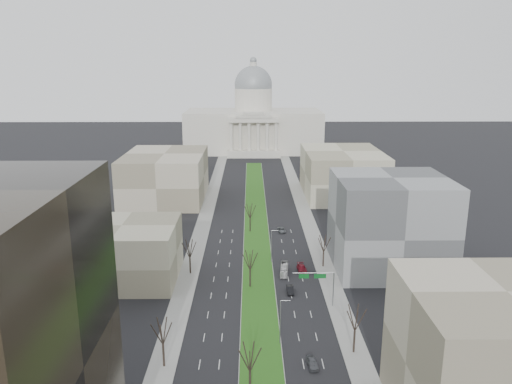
{
  "coord_description": "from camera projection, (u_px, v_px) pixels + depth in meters",
  "views": [
    {
      "loc": [
        -1.82,
        -29.61,
        52.19
      ],
      "look_at": [
        -0.19,
        114.52,
        14.47
      ],
      "focal_mm": 35.0,
      "sensor_mm": 36.0,
      "label": 1
    }
  ],
  "objects": [
    {
      "name": "sidewalk_left",
      "position": [
        192.0,
        263.0,
        133.57
      ],
      "size": [
        5.0,
        330.0,
        0.15
      ],
      "primitive_type": "cube",
      "color": "gray",
      "rests_on": "ground"
    },
    {
      "name": "car_grey_near",
      "position": [
        312.0,
        363.0,
        87.95
      ],
      "size": [
        2.11,
        4.35,
        1.43
      ],
      "primitive_type": "imported",
      "rotation": [
        0.0,
        0.0,
        0.1
      ],
      "color": "#484A4F",
      "rests_on": "ground"
    },
    {
      "name": "mast_arm_signs",
      "position": [
        321.0,
        281.0,
        108.22
      ],
      "size": [
        9.12,
        0.24,
        8.09
      ],
      "color": "gray",
      "rests_on": "ground"
    },
    {
      "name": "streetlamp_median_b",
      "position": [
        281.0,
        321.0,
        93.91
      ],
      "size": [
        1.9,
        0.2,
        9.16
      ],
      "color": "gray",
      "rests_on": "ground"
    },
    {
      "name": "tree_median_a",
      "position": [
        250.0,
        357.0,
        78.78
      ],
      "size": [
        5.4,
        5.4,
        9.72
      ],
      "color": "black",
      "rests_on": "ground"
    },
    {
      "name": "tree_median_b",
      "position": [
        250.0,
        260.0,
        117.48
      ],
      "size": [
        5.4,
        5.4,
        9.72
      ],
      "color": "black",
      "rests_on": "ground"
    },
    {
      "name": "streetlamp_median_c",
      "position": [
        272.0,
        246.0,
        132.6
      ],
      "size": [
        1.9,
        0.2,
        9.16
      ],
      "color": "gray",
      "rests_on": "ground"
    },
    {
      "name": "capitol",
      "position": [
        253.0,
        124.0,
        298.54
      ],
      "size": [
        80.0,
        46.0,
        55.0
      ],
      "color": "beige",
      "rests_on": "ground"
    },
    {
      "name": "ground",
      "position": [
        256.0,
        232.0,
        157.96
      ],
      "size": [
        600.0,
        600.0,
        0.0
      ],
      "primitive_type": "plane",
      "color": "black",
      "rests_on": "ground"
    },
    {
      "name": "building_far_right",
      "position": [
        342.0,
        173.0,
        199.6
      ],
      "size": [
        30.0,
        40.0,
        18.0
      ],
      "primitive_type": "cube",
      "color": "gray",
      "rests_on": "ground"
    },
    {
      "name": "building_far_left",
      "position": [
        165.0,
        176.0,
        194.0
      ],
      "size": [
        30.0,
        40.0,
        18.0
      ],
      "primitive_type": "cube",
      "color": "gray",
      "rests_on": "ground"
    },
    {
      "name": "building_beige_left",
      "position": [
        123.0,
        252.0,
        121.97
      ],
      "size": [
        26.0,
        22.0,
        14.0
      ],
      "primitive_type": "cube",
      "color": "gray",
      "rests_on": "ground"
    },
    {
      "name": "median",
      "position": [
        256.0,
        232.0,
        156.96
      ],
      "size": [
        8.0,
        222.03,
        0.2
      ],
      "color": "#999993",
      "rests_on": "ground"
    },
    {
      "name": "box_van",
      "position": [
        284.0,
        269.0,
        126.7
      ],
      "size": [
        2.57,
        7.87,
        2.15
      ],
      "primitive_type": "imported",
      "rotation": [
        0.0,
        0.0,
        -0.1
      ],
      "color": "silver",
      "rests_on": "ground"
    },
    {
      "name": "tree_left_far",
      "position": [
        190.0,
        248.0,
        125.09
      ],
      "size": [
        5.28,
        5.28,
        9.5
      ],
      "color": "black",
      "rests_on": "ground"
    },
    {
      "name": "tree_right_mid",
      "position": [
        355.0,
        318.0,
        90.56
      ],
      "size": [
        5.52,
        5.52,
        9.94
      ],
      "color": "black",
      "rests_on": "ground"
    },
    {
      "name": "tree_median_c",
      "position": [
        250.0,
        211.0,
        156.17
      ],
      "size": [
        5.4,
        5.4,
        9.72
      ],
      "color": "black",
      "rests_on": "ground"
    },
    {
      "name": "building_grey_right",
      "position": [
        390.0,
        223.0,
        128.21
      ],
      "size": [
        28.0,
        26.0,
        24.0
      ],
      "primitive_type": "cube",
      "color": "#585A5C",
      "rests_on": "ground"
    },
    {
      "name": "building_tan_right",
      "position": [
        497.0,
        363.0,
        70.41
      ],
      "size": [
        26.0,
        24.0,
        22.0
      ],
      "primitive_type": "cube",
      "color": "gray",
      "rests_on": "ground"
    },
    {
      "name": "tree_left_mid",
      "position": [
        162.0,
        331.0,
        86.35
      ],
      "size": [
        5.4,
        5.4,
        9.72
      ],
      "color": "black",
      "rests_on": "ground"
    },
    {
      "name": "tree_right_far",
      "position": [
        324.0,
        243.0,
        129.41
      ],
      "size": [
        5.04,
        5.04,
        9.07
      ],
      "color": "black",
      "rests_on": "ground"
    },
    {
      "name": "car_grey_far",
      "position": [
        282.0,
        230.0,
        157.81
      ],
      "size": [
        2.54,
        4.7,
        1.25
      ],
      "primitive_type": "imported",
      "rotation": [
        0.0,
        0.0,
        0.11
      ],
      "color": "#52575B",
      "rests_on": "ground"
    },
    {
      "name": "car_red",
      "position": [
        302.0,
        268.0,
        127.98
      ],
      "size": [
        2.51,
        5.45,
        1.54
      ],
      "primitive_type": "imported",
      "rotation": [
        0.0,
        0.0,
        0.07
      ],
      "color": "maroon",
      "rests_on": "ground"
    },
    {
      "name": "car_black",
      "position": [
        290.0,
        290.0,
        116.11
      ],
      "size": [
        1.56,
        4.38,
        1.44
      ],
      "primitive_type": "imported",
      "rotation": [
        0.0,
        0.0,
        0.01
      ],
      "color": "black",
      "rests_on": "ground"
    },
    {
      "name": "sidewalk_right",
      "position": [
        323.0,
        262.0,
        133.95
      ],
      "size": [
        5.0,
        330.0,
        0.15
      ],
      "primitive_type": "cube",
      "color": "gray",
      "rests_on": "ground"
    }
  ]
}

